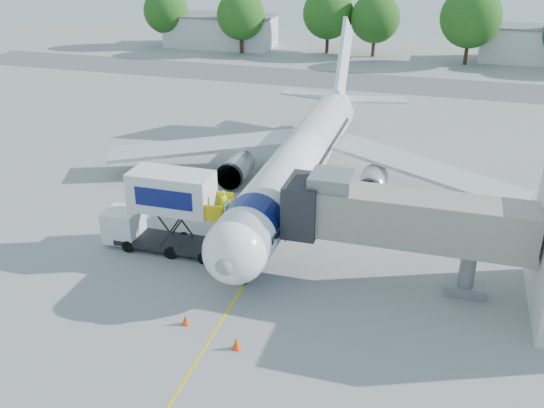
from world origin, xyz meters
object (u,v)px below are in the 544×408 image
(aircraft, at_px, (301,159))
(ground_tug, at_px, (244,357))
(catering_hiloader, at_px, (164,211))
(jet_bridge, at_px, (391,217))

(aircraft, relative_size, ground_tug, 10.29)
(aircraft, height_order, ground_tug, aircraft)
(ground_tug, bearing_deg, catering_hiloader, 127.88)
(aircraft, bearing_deg, jet_bridge, -54.30)
(jet_bridge, bearing_deg, catering_hiloader, -179.99)
(aircraft, bearing_deg, ground_tug, -83.39)
(aircraft, xyz_separation_m, catering_hiloader, (-6.27, -11.12, -0.19))
(jet_bridge, bearing_deg, ground_tug, -119.92)
(jet_bridge, xyz_separation_m, catering_hiloader, (-14.26, -0.00, -1.59))
(ground_tug, bearing_deg, aircraft, 92.62)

